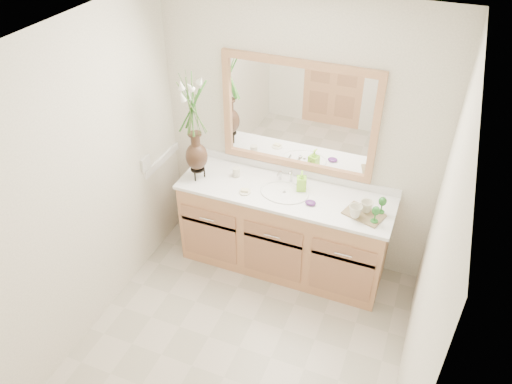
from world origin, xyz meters
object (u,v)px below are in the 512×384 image
at_px(tumbler, 236,172).
at_px(soap_bottle, 301,182).
at_px(flower_vase, 193,114).
at_px(tray, 364,214).

bearing_deg(tumbler, soap_bottle, 2.06).
distance_m(tumbler, soap_bottle, 0.59).
relative_size(flower_vase, tumbler, 10.75).
height_order(tumbler, soap_bottle, soap_bottle).
relative_size(soap_bottle, tray, 0.54).
xyz_separation_m(tumbler, tray, (1.15, -0.13, -0.03)).
relative_size(flower_vase, soap_bottle, 5.63).
height_order(tumbler, tray, tumbler).
xyz_separation_m(flower_vase, tray, (1.46, 0.01, -0.61)).
distance_m(tumbler, tray, 1.16).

